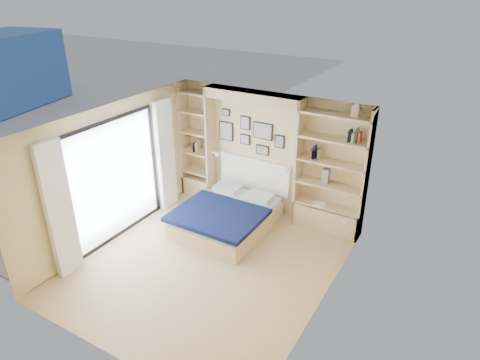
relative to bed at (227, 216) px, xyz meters
The scene contains 8 objects.
ground 1.23m from the bed, 74.16° to the right, with size 4.50×4.50×0.00m, color tan.
room_shell 0.89m from the bed, 98.98° to the left, with size 4.50×4.50×4.50m.
bed is the anchor object (origin of this frame).
photo_gallery 1.72m from the bed, 96.62° to the left, with size 1.48×0.02×0.82m.
reading_lamps 1.19m from the bed, 88.09° to the left, with size 1.92×0.12×0.15m.
shelf_decor 2.18m from the bed, 33.27° to the left, with size 3.51×0.23×2.03m.
deck 3.48m from the bed, 160.54° to the right, with size 3.20×4.00×0.05m, color #746356.
deck_chair 2.57m from the bed, 165.09° to the right, with size 0.77×1.00×0.89m.
Camera 1 is at (3.48, -4.88, 4.47)m, focal length 32.00 mm.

